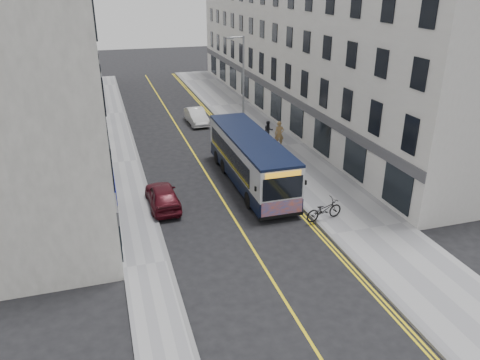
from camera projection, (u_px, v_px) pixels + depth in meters
ground at (245, 236)px, 23.15m from camera, size 140.00×140.00×0.00m
pavement_east at (276, 147)px, 35.34m from camera, size 4.50×64.00×0.12m
pavement_west at (124, 162)px, 32.34m from camera, size 2.00×64.00×0.12m
kerb_east at (248, 149)px, 34.74m from camera, size 0.18×64.00×0.13m
kerb_west at (139, 161)px, 32.60m from camera, size 0.18×64.00×0.13m
road_centre_line at (195, 156)px, 33.69m from camera, size 0.12×64.00×0.01m
road_dbl_yellow_inner at (242, 151)px, 34.64m from camera, size 0.10×64.00×0.01m
road_dbl_yellow_outer at (245, 151)px, 34.69m from camera, size 0.10×64.00×0.01m
terrace_east at (297, 42)px, 42.09m from camera, size 6.00×46.00×13.00m
terrace_west at (56, 51)px, 36.62m from camera, size 6.00×46.00×13.00m
streetlamp at (242, 86)px, 34.83m from camera, size 1.32×0.18×8.00m
city_bus at (250, 158)px, 28.45m from camera, size 2.48×10.63×3.09m
bicycle at (324, 210)px, 24.32m from camera, size 2.23×1.09×1.12m
pedestrian_near at (279, 134)px, 34.83m from camera, size 0.82×0.67×1.93m
pedestrian_far at (268, 131)px, 36.15m from camera, size 0.79×0.62×1.58m
car_white at (196, 116)px, 40.89m from camera, size 1.52×4.07×1.33m
car_maroon at (163, 196)px, 25.89m from camera, size 1.71×4.05×1.37m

